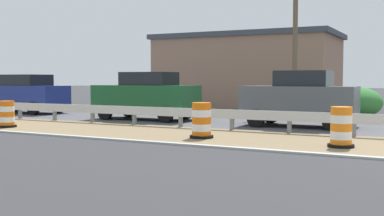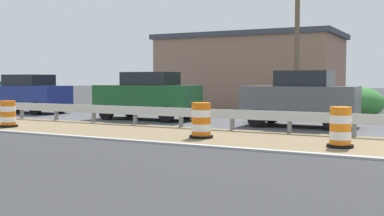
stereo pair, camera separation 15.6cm
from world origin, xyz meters
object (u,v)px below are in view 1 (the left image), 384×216
at_px(car_distant_b, 300,99).
at_px(traffic_barrel_mid, 7,116).
at_px(car_lead_near_lane, 25,94).
at_px(utility_pole_near, 295,18).
at_px(traffic_barrel_nearest, 341,129).
at_px(traffic_barrel_close, 202,122).
at_px(car_lead_far_lane, 146,96).

bearing_deg(car_distant_b, traffic_barrel_mid, 27.06).
height_order(car_lead_near_lane, utility_pole_near, utility_pole_near).
distance_m(car_lead_near_lane, car_distant_b, 14.37).
relative_size(traffic_barrel_nearest, utility_pole_near, 0.11).
bearing_deg(traffic_barrel_close, car_lead_far_lane, 46.68).
distance_m(traffic_barrel_close, car_lead_near_lane, 13.60).
height_order(car_lead_far_lane, utility_pole_near, utility_pole_near).
distance_m(traffic_barrel_mid, car_distant_b, 10.70).
height_order(traffic_barrel_close, utility_pole_near, utility_pole_near).
relative_size(traffic_barrel_nearest, car_distant_b, 0.26).
distance_m(car_lead_near_lane, utility_pole_near, 14.24).
relative_size(traffic_barrel_mid, utility_pole_near, 0.10).
bearing_deg(car_lead_far_lane, car_distant_b, 179.10).
relative_size(traffic_barrel_nearest, traffic_barrel_close, 0.99).
bearing_deg(utility_pole_near, traffic_barrel_close, -179.65).
distance_m(traffic_barrel_mid, utility_pole_near, 14.19).
bearing_deg(utility_pole_near, traffic_barrel_mid, 145.87).
height_order(traffic_barrel_nearest, car_distant_b, car_distant_b).
bearing_deg(traffic_barrel_nearest, car_lead_near_lane, 72.69).
relative_size(traffic_barrel_nearest, car_lead_far_lane, 0.23).
relative_size(traffic_barrel_close, car_lead_near_lane, 0.23).
bearing_deg(utility_pole_near, car_lead_near_lane, 114.24).
distance_m(traffic_barrel_close, utility_pole_near, 11.57).
relative_size(traffic_barrel_nearest, car_lead_near_lane, 0.22).
relative_size(car_lead_far_lane, car_distant_b, 1.10).
bearing_deg(traffic_barrel_nearest, car_lead_far_lane, 62.37).
relative_size(car_lead_near_lane, utility_pole_near, 0.51).
bearing_deg(traffic_barrel_nearest, traffic_barrel_close, 89.02).
bearing_deg(utility_pole_near, car_lead_far_lane, 142.08).
bearing_deg(car_lead_near_lane, car_distant_b, 177.98).
bearing_deg(car_lead_far_lane, traffic_barrel_nearest, 151.22).
xyz_separation_m(car_lead_far_lane, utility_pole_near, (6.16, -4.80, 3.72)).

